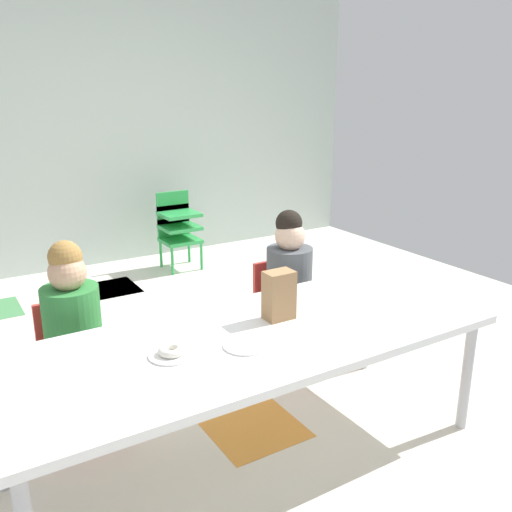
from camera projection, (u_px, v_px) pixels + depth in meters
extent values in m
cube|color=silver|center=(211.00, 388.00, 3.04)|extent=(5.72, 5.12, 0.02)
cube|color=silver|center=(110.00, 289.00, 4.50)|extent=(0.43, 0.43, 0.00)
cube|color=orange|center=(436.00, 317.00, 3.94)|extent=(0.43, 0.43, 0.00)
cube|color=silver|center=(110.00, 289.00, 4.50)|extent=(0.43, 0.43, 0.00)
cube|color=orange|center=(254.00, 427.00, 2.67)|extent=(0.43, 0.43, 0.00)
cube|color=#B2C1B7|center=(70.00, 109.00, 4.71)|extent=(5.72, 0.10, 2.79)
cube|color=white|center=(251.00, 339.00, 2.31)|extent=(2.10, 0.81, 0.04)
cylinder|color=#B2B2B7|center=(467.00, 376.00, 2.60)|extent=(0.05, 0.05, 0.55)
cylinder|color=#B2B2B7|center=(365.00, 324.00, 3.16)|extent=(0.05, 0.05, 0.55)
cube|color=red|center=(77.00, 369.00, 2.60)|extent=(0.32, 0.30, 0.03)
cube|color=red|center=(66.00, 329.00, 2.68)|extent=(0.29, 0.02, 0.30)
cylinder|color=#2D7A38|center=(73.00, 326.00, 2.54)|extent=(0.31, 0.31, 0.38)
sphere|color=tan|center=(67.00, 273.00, 2.46)|extent=(0.17, 0.17, 0.17)
sphere|color=olive|center=(65.00, 257.00, 2.45)|extent=(0.15, 0.15, 0.15)
cylinder|color=red|center=(56.00, 419.00, 2.47)|extent=(0.02, 0.02, 0.28)
cylinder|color=red|center=(118.00, 401.00, 2.61)|extent=(0.02, 0.02, 0.28)
cylinder|color=red|center=(44.00, 393.00, 2.68)|extent=(0.02, 0.02, 0.28)
cylinder|color=red|center=(101.00, 378.00, 2.82)|extent=(0.02, 0.02, 0.28)
cube|color=red|center=(288.00, 316.00, 3.21)|extent=(0.32, 0.30, 0.03)
cube|color=red|center=(275.00, 284.00, 3.29)|extent=(0.29, 0.02, 0.30)
cylinder|color=#4C5156|center=(289.00, 280.00, 3.15)|extent=(0.26, 0.26, 0.38)
sphere|color=beige|center=(290.00, 236.00, 3.07)|extent=(0.17, 0.17, 0.17)
sphere|color=black|center=(289.00, 223.00, 3.06)|extent=(0.15, 0.15, 0.15)
cylinder|color=red|center=(281.00, 354.00, 3.08)|extent=(0.02, 0.02, 0.28)
cylinder|color=red|center=(321.00, 342.00, 3.22)|extent=(0.02, 0.02, 0.28)
cylinder|color=red|center=(256.00, 337.00, 3.29)|extent=(0.02, 0.02, 0.28)
cylinder|color=red|center=(295.00, 326.00, 3.43)|extent=(0.02, 0.02, 0.28)
cube|color=green|center=(180.00, 240.00, 4.93)|extent=(0.32, 0.30, 0.03)
cube|color=green|center=(174.00, 227.00, 5.02)|extent=(0.30, 0.02, 0.18)
cube|color=green|center=(180.00, 227.00, 4.90)|extent=(0.32, 0.30, 0.03)
cube|color=green|center=(173.00, 214.00, 4.99)|extent=(0.30, 0.02, 0.18)
cube|color=green|center=(179.00, 214.00, 4.86)|extent=(0.32, 0.30, 0.03)
cube|color=green|center=(173.00, 201.00, 4.95)|extent=(0.30, 0.02, 0.18)
cylinder|color=green|center=(172.00, 261.00, 4.80)|extent=(0.02, 0.02, 0.26)
cylinder|color=green|center=(201.00, 256.00, 4.94)|extent=(0.02, 0.02, 0.26)
cylinder|color=green|center=(161.00, 253.00, 5.01)|extent=(0.02, 0.02, 0.26)
cylinder|color=green|center=(189.00, 249.00, 5.15)|extent=(0.02, 0.02, 0.26)
cube|color=#9E754C|center=(279.00, 295.00, 2.43)|extent=(0.13, 0.09, 0.22)
cylinder|color=white|center=(172.00, 355.00, 2.12)|extent=(0.18, 0.18, 0.01)
cylinder|color=white|center=(246.00, 345.00, 2.20)|extent=(0.18, 0.18, 0.01)
torus|color=white|center=(171.00, 350.00, 2.12)|extent=(0.10, 0.10, 0.03)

